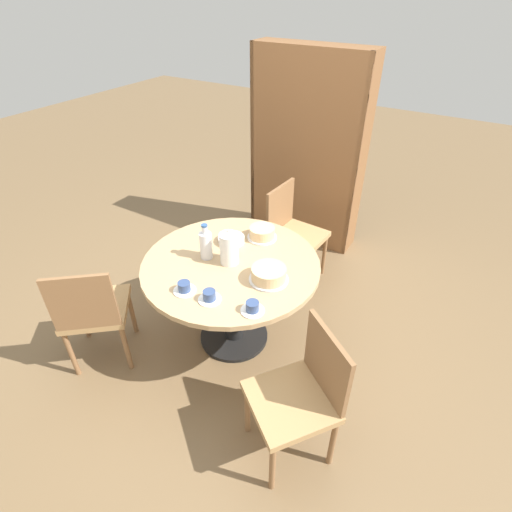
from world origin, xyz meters
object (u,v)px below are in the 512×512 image
object	(u,v)px
water_bottle	(206,244)
cup_a	(184,288)
chair_c	(301,394)
coffee_pot	(229,248)
chair_b	(93,310)
cup_c	(210,296)
chair_a	(293,231)
cup_b	(252,308)
bookshelf	(307,156)
cake_main	(269,274)
cake_second	(262,233)

from	to	relation	value
water_bottle	cup_a	bearing A→B (deg)	-74.40
water_bottle	cup_a	distance (m)	0.38
chair_c	coffee_pot	world-z (taller)	coffee_pot
chair_b	cup_c	distance (m)	0.87
chair_a	cup_b	bearing A→B (deg)	-159.89
chair_a	bookshelf	distance (m)	0.81
chair_b	coffee_pot	xyz separation A→B (m)	(0.67, 0.64, 0.37)
cake_main	cup_b	size ratio (longest dim) A/B	1.80
bookshelf	water_bottle	bearing A→B (deg)	91.36
chair_a	bookshelf	world-z (taller)	bookshelf
water_bottle	cake_second	distance (m)	0.45
cup_c	cake_second	bearing A→B (deg)	96.03
coffee_pot	cake_second	xyz separation A→B (m)	(0.03, 0.37, -0.08)
bookshelf	cup_a	size ratio (longest dim) A/B	13.14
chair_a	cake_second	distance (m)	0.64
cake_main	cake_second	size ratio (longest dim) A/B	1.16
chair_b	cup_b	world-z (taller)	chair_b
chair_b	cup_c	world-z (taller)	chair_b
chair_c	cake_main	world-z (taller)	chair_c
chair_c	cup_a	world-z (taller)	chair_c
water_bottle	cup_b	bearing A→B (deg)	-28.19
chair_a	cup_b	distance (m)	1.34
bookshelf	cake_main	distance (m)	1.72
coffee_pot	cake_main	world-z (taller)	coffee_pot
bookshelf	cup_b	xyz separation A→B (m)	(0.58, -1.93, -0.13)
chair_a	cake_main	size ratio (longest dim) A/B	3.41
chair_c	coffee_pot	xyz separation A→B (m)	(-0.79, 0.51, 0.37)
cup_b	cup_c	distance (m)	0.27
chair_b	cup_c	bearing A→B (deg)	159.16
coffee_pot	water_bottle	xyz separation A→B (m)	(-0.16, -0.03, -0.01)
cake_second	cup_a	size ratio (longest dim) A/B	1.55
water_bottle	cake_main	bearing A→B (deg)	0.46
cup_b	cake_second	bearing A→B (deg)	116.41
water_bottle	cup_a	world-z (taller)	water_bottle
bookshelf	cup_a	bearing A→B (deg)	93.96
cake_main	cake_second	world-z (taller)	cake_main
bookshelf	cup_b	bearing A→B (deg)	106.79
cup_a	cup_c	xyz separation A→B (m)	(0.18, 0.01, 0.00)
coffee_pot	cake_second	distance (m)	0.38
chair_a	cup_a	distance (m)	1.35
chair_b	cup_b	size ratio (longest dim) A/B	6.16
chair_a	chair_b	distance (m)	1.72
cake_second	cup_b	distance (m)	0.78
cup_a	coffee_pot	bearing A→B (deg)	80.51
cake_second	chair_c	bearing A→B (deg)	-49.17
chair_c	cake_second	bearing A→B (deg)	167.50
chair_c	cake_second	distance (m)	1.20
cake_second	cup_c	xyz separation A→B (m)	(0.08, -0.74, -0.02)
chair_c	chair_a	bearing A→B (deg)	155.06
chair_b	cake_main	world-z (taller)	chair_b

